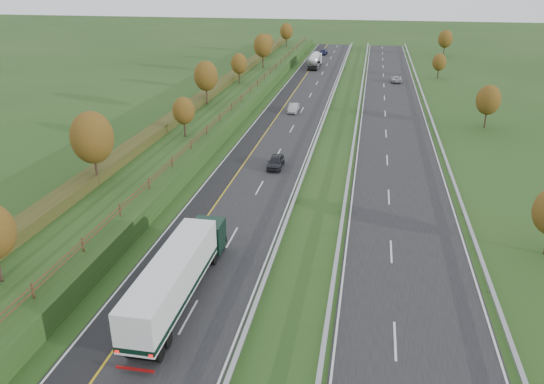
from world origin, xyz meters
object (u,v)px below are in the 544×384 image
(car_dark_near, at_px, (276,162))
(car_silver_mid, at_px, (294,108))
(car_small_far, at_px, (323,52))
(road_tanker, at_px, (315,60))
(box_lorry, at_px, (178,274))
(car_oncoming, at_px, (396,79))

(car_dark_near, distance_m, car_silver_mid, 27.61)
(car_small_far, bearing_deg, road_tanker, -82.89)
(box_lorry, distance_m, car_silver_mid, 56.63)
(car_small_far, distance_m, car_oncoming, 41.93)
(car_silver_mid, height_order, car_small_far, car_silver_mid)
(road_tanker, distance_m, car_dark_near, 73.09)
(car_dark_near, distance_m, car_oncoming, 59.66)
(car_dark_near, height_order, car_oncoming, car_dark_near)
(box_lorry, distance_m, car_small_far, 123.79)
(road_tanker, height_order, car_oncoming, road_tanker)
(car_silver_mid, bearing_deg, car_dark_near, -86.49)
(road_tanker, xyz_separation_m, car_dark_near, (3.32, -73.00, -1.08))
(car_small_far, bearing_deg, car_oncoming, -55.48)
(car_silver_mid, bearing_deg, car_small_far, 90.81)
(car_small_far, bearing_deg, box_lorry, -82.18)
(road_tanker, distance_m, car_small_far, 21.74)
(road_tanker, distance_m, car_silver_mid, 45.49)
(road_tanker, relative_size, car_silver_mid, 2.61)
(box_lorry, relative_size, road_tanker, 1.45)
(box_lorry, height_order, car_oncoming, box_lorry)
(road_tanker, bearing_deg, car_silver_mid, -88.20)
(car_small_far, relative_size, car_oncoming, 1.02)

